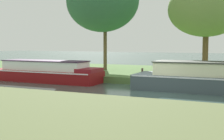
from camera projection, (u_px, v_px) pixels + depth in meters
The scene contains 9 objects.
ground_plane at pixel (151, 91), 16.03m from camera, with size 120.00×120.00×0.00m, color #384F4A.
riverbank_far at pixel (181, 75), 22.36m from camera, with size 72.00×10.00×0.40m, color #4D6D37.
riverbank_near at pixel (43, 135), 7.85m from camera, with size 72.00×10.00×0.40m, color #59643B.
slate_barge at pixel (194, 78), 16.26m from camera, with size 6.26×2.40×1.52m.
maroon_narrowboat at pixel (46, 72), 20.10m from camera, with size 7.57×2.07×1.35m.
willow_tree_left at pixel (102, 1), 23.32m from camera, with size 5.59×4.56×7.48m.
willow_tree_centre at pixel (206, 9), 21.56m from camera, with size 5.28×3.72×6.31m.
mooring_post_near at pixel (142, 73), 18.93m from camera, with size 0.12×0.12×0.54m, color #45352C.
mooring_post_far at pixel (216, 75), 17.19m from camera, with size 0.15×0.15×0.57m, color brown.
Camera 1 is at (4.75, -15.28, 2.50)m, focal length 50.50 mm.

